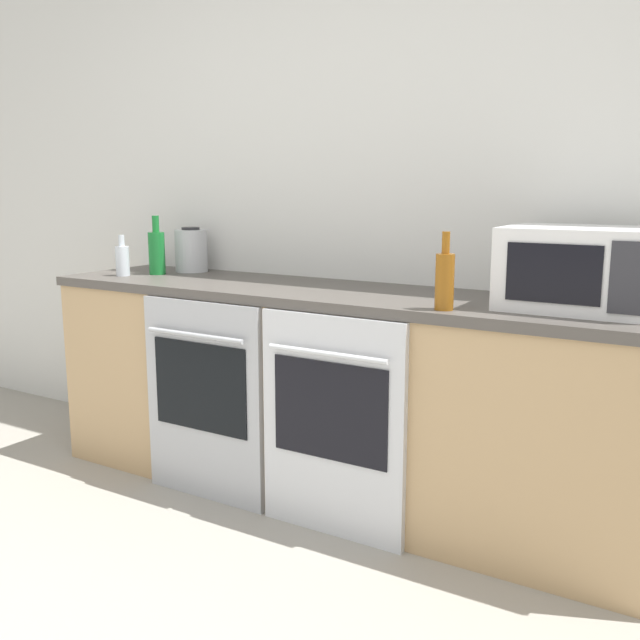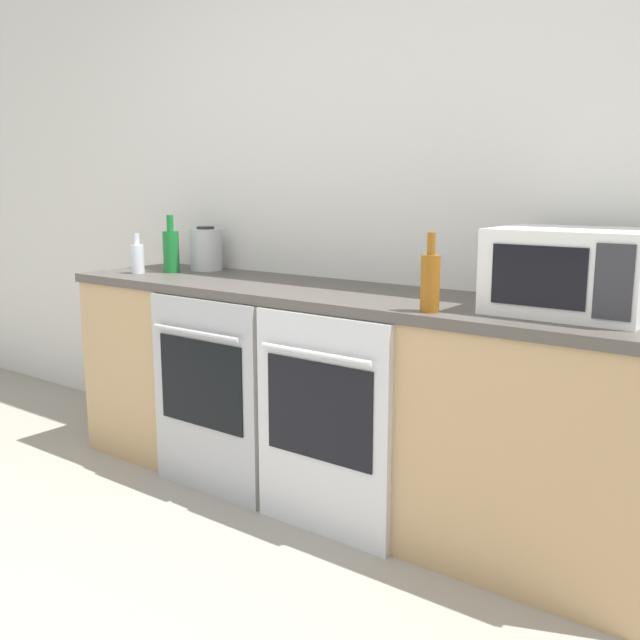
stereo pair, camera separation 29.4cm
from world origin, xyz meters
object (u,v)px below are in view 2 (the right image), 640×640
object	(u,v)px
oven_left	(204,396)
kettle	(206,249)
bottle_green	(171,250)
bottle_amber	(430,281)
microwave	(573,271)
bottle_clear	(137,258)
oven_right	(321,426)

from	to	relation	value
oven_left	kettle	bearing A→B (deg)	133.76
bottle_green	bottle_amber	distance (m)	1.55
microwave	bottle_green	size ratio (longest dim) A/B	1.79
bottle_clear	kettle	world-z (taller)	kettle
microwave	kettle	bearing A→B (deg)	175.57
oven_left	bottle_amber	xyz separation A→B (m)	(1.01, 0.08, 0.56)
bottle_clear	microwave	bearing A→B (deg)	4.30
oven_right	bottle_clear	bearing A→B (deg)	171.44
bottle_green	bottle_clear	distance (m)	0.16
microwave	bottle_clear	bearing A→B (deg)	-175.70
microwave	kettle	xyz separation A→B (m)	(-1.85, 0.14, -0.03)
oven_left	bottle_amber	size ratio (longest dim) A/B	3.18
oven_right	oven_left	bearing A→B (deg)	180.00
microwave	bottle_amber	world-z (taller)	microwave
oven_left	oven_right	world-z (taller)	same
oven_left	bottle_amber	bearing A→B (deg)	4.79
bottle_amber	bottle_clear	size ratio (longest dim) A/B	1.39
oven_right	bottle_clear	world-z (taller)	bottle_clear
oven_right	bottle_clear	distance (m)	1.36
oven_right	bottle_green	xyz separation A→B (m)	(-1.14, 0.31, 0.56)
oven_left	bottle_green	distance (m)	0.83
bottle_amber	kettle	size ratio (longest dim) A/B	1.22
microwave	bottle_amber	bearing A→B (deg)	-146.62
microwave	kettle	world-z (taller)	microwave
oven_right	microwave	xyz separation A→B (m)	(0.78, 0.34, 0.59)
oven_left	bottle_clear	world-z (taller)	bottle_clear
oven_right	bottle_green	world-z (taller)	bottle_green
oven_left	microwave	distance (m)	1.55
bottle_green	oven_left	bearing A→B (deg)	-30.72
bottle_green	microwave	bearing A→B (deg)	0.74
bottle_green	bottle_amber	size ratio (longest dim) A/B	1.05
bottle_amber	oven_right	bearing A→B (deg)	-167.82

